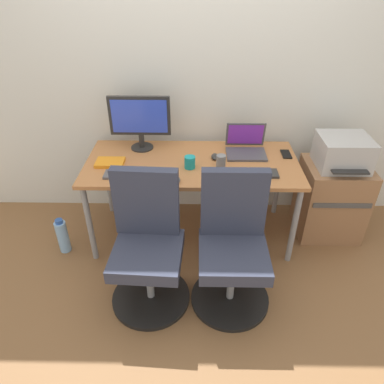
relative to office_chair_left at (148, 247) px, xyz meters
name	(u,v)px	position (x,y,z in m)	size (l,w,h in m)	color
ground_plane	(192,232)	(0.28, 0.66, -0.42)	(5.28, 5.28, 0.00)	brown
back_wall	(193,66)	(0.28, 1.11, 0.88)	(4.40, 0.04, 2.60)	silver
desk	(192,168)	(0.28, 0.66, 0.22)	(1.63, 0.74, 0.70)	#B77542
office_chair_left	(148,247)	(0.00, 0.00, 0.00)	(0.54, 0.54, 0.94)	black
office_chair_right	(233,248)	(0.55, 0.00, 0.00)	(0.54, 0.54, 0.94)	black
side_cabinet	(331,199)	(1.44, 0.73, -0.10)	(0.50, 0.45, 0.64)	#996B47
printer	(343,152)	(1.44, 0.73, 0.34)	(0.38, 0.40, 0.24)	#B7B7B7
water_bottle_on_floor	(63,236)	(-0.75, 0.42, -0.28)	(0.09, 0.09, 0.31)	#8CBFF2
desktop_monitor	(140,119)	(-0.13, 0.89, 0.53)	(0.48, 0.18, 0.43)	#262626
open_laptop	(246,146)	(0.70, 0.83, 0.33)	(0.31, 0.27, 0.22)	#4C4C51
keyboard_by_monitor	(128,175)	(-0.18, 0.45, 0.29)	(0.34, 0.12, 0.02)	#515156
keyboard_by_laptop	(254,173)	(0.73, 0.48, 0.29)	(0.34, 0.12, 0.02)	#2D2D2D
mouse_by_monitor	(176,180)	(0.17, 0.36, 0.29)	(0.06, 0.10, 0.03)	#515156
mouse_by_laptop	(215,157)	(0.46, 0.72, 0.29)	(0.06, 0.10, 0.03)	#2D2D2D
coffee_mug	(190,162)	(0.26, 0.57, 0.32)	(0.08, 0.08, 0.09)	teal
pen_cup	(221,162)	(0.49, 0.57, 0.33)	(0.07, 0.07, 0.10)	slate
phone_near_laptop	(286,154)	(1.02, 0.79, 0.28)	(0.07, 0.14, 0.01)	black
notebook	(110,163)	(-0.34, 0.61, 0.29)	(0.21, 0.15, 0.03)	orange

